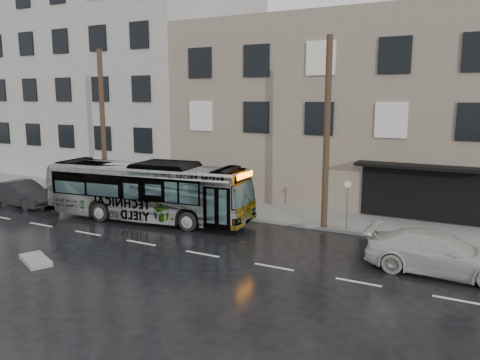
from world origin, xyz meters
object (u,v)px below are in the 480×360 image
object	(u,v)px
utility_pole_front	(327,134)
bus	(148,191)
white_sedan	(440,253)
utility_pole_rear	(103,126)
sign_post	(347,205)
dark_sedan	(22,194)

from	to	relation	value
utility_pole_front	bus	bearing A→B (deg)	-164.12
utility_pole_front	white_sedan	size ratio (longest dim) A/B	1.73
utility_pole_rear	white_sedan	distance (m)	20.17
utility_pole_front	utility_pole_rear	size ratio (longest dim) A/B	1.00
bus	utility_pole_rear	bearing A→B (deg)	58.03
sign_post	dark_sedan	distance (m)	18.76
bus	dark_sedan	world-z (taller)	bus
white_sedan	dark_sedan	xyz separation A→B (m)	(-22.80, 0.14, -0.01)
utility_pole_front	sign_post	xyz separation A→B (m)	(1.10, 0.00, -3.30)
utility_pole_rear	sign_post	world-z (taller)	utility_pole_rear
utility_pole_front	bus	world-z (taller)	utility_pole_front
utility_pole_front	sign_post	world-z (taller)	utility_pole_front
sign_post	bus	size ratio (longest dim) A/B	0.22
sign_post	white_sedan	distance (m)	5.66
utility_pole_rear	white_sedan	xyz separation A→B (m)	(19.47, -3.55, -3.89)
dark_sedan	sign_post	bearing A→B (deg)	-76.69
white_sedan	dark_sedan	size ratio (longest dim) A/B	1.16
white_sedan	utility_pole_rear	bearing A→B (deg)	80.58
utility_pole_front	bus	xyz separation A→B (m)	(-8.73, -2.48, -3.10)
bus	white_sedan	world-z (taller)	bus
white_sedan	bus	bearing A→B (deg)	86.62
utility_pole_front	dark_sedan	world-z (taller)	utility_pole_front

